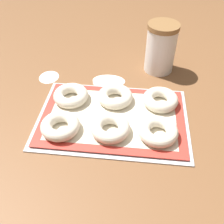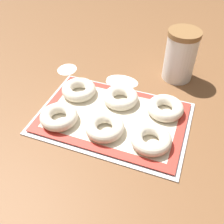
% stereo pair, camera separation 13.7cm
% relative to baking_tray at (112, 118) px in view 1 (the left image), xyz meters
% --- Properties ---
extents(ground_plane, '(2.80, 2.80, 0.00)m').
position_rel_baking_tray_xyz_m(ground_plane, '(0.00, -0.01, -0.00)').
color(ground_plane, brown).
extents(baking_tray, '(0.45, 0.30, 0.01)m').
position_rel_baking_tray_xyz_m(baking_tray, '(0.00, 0.00, 0.00)').
color(baking_tray, silver).
rests_on(baking_tray, ground_plane).
extents(baking_mat, '(0.42, 0.28, 0.00)m').
position_rel_baking_tray_xyz_m(baking_mat, '(0.00, -0.00, 0.01)').
color(baking_mat, red).
rests_on(baking_mat, baking_tray).
extents(bagel_front_left, '(0.11, 0.11, 0.03)m').
position_rel_baking_tray_xyz_m(bagel_front_left, '(-0.14, -0.07, 0.02)').
color(bagel_front_left, silver).
rests_on(bagel_front_left, baking_mat).
extents(bagel_front_center, '(0.11, 0.11, 0.03)m').
position_rel_baking_tray_xyz_m(bagel_front_center, '(-0.00, -0.06, 0.02)').
color(bagel_front_center, silver).
rests_on(bagel_front_center, baking_mat).
extents(bagel_front_right, '(0.11, 0.11, 0.03)m').
position_rel_baking_tray_xyz_m(bagel_front_right, '(0.13, -0.06, 0.02)').
color(bagel_front_right, silver).
rests_on(bagel_front_right, baking_mat).
extents(bagel_back_left, '(0.11, 0.11, 0.03)m').
position_rel_baking_tray_xyz_m(bagel_back_left, '(-0.14, 0.06, 0.02)').
color(bagel_back_left, silver).
rests_on(bagel_back_left, baking_mat).
extents(bagel_back_center, '(0.11, 0.11, 0.03)m').
position_rel_baking_tray_xyz_m(bagel_back_center, '(-0.00, 0.07, 0.02)').
color(bagel_back_center, silver).
rests_on(bagel_back_center, baking_mat).
extents(bagel_back_right, '(0.11, 0.11, 0.03)m').
position_rel_baking_tray_xyz_m(bagel_back_right, '(0.14, 0.07, 0.02)').
color(bagel_back_right, silver).
rests_on(bagel_back_right, baking_mat).
extents(flour_canister, '(0.11, 0.11, 0.18)m').
position_rel_baking_tray_xyz_m(flour_canister, '(0.14, 0.28, 0.08)').
color(flour_canister, white).
rests_on(flour_canister, ground_plane).
extents(flour_patch_near, '(0.06, 0.04, 0.00)m').
position_rel_baking_tray_xyz_m(flour_patch_near, '(-0.06, 0.17, -0.00)').
color(flour_patch_near, white).
rests_on(flour_patch_near, ground_plane).
extents(flour_patch_far, '(0.11, 0.07, 0.00)m').
position_rel_baking_tray_xyz_m(flour_patch_far, '(-0.03, 0.19, -0.00)').
color(flour_patch_far, white).
rests_on(flour_patch_far, ground_plane).
extents(flour_patch_side, '(0.07, 0.08, 0.00)m').
position_rel_baking_tray_xyz_m(flour_patch_side, '(-0.25, 0.19, -0.00)').
color(flour_patch_side, white).
rests_on(flour_patch_side, ground_plane).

